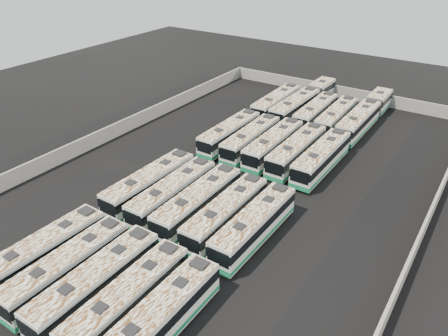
# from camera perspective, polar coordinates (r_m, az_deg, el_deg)

# --- Properties ---
(ground) EXTENTS (140.00, 140.00, 0.00)m
(ground) POSITION_cam_1_polar(r_m,az_deg,el_deg) (55.87, 1.81, -1.42)
(ground) COLOR black
(ground) RESTS_ON ground
(perimeter_wall) EXTENTS (45.20, 73.20, 2.20)m
(perimeter_wall) POSITION_cam_1_polar(r_m,az_deg,el_deg) (55.32, 1.83, -0.44)
(perimeter_wall) COLOR slate
(perimeter_wall) RESTS_ON ground
(bus_front_far_left) EXTENTS (3.02, 12.88, 3.62)m
(bus_front_far_left) POSITION_cam_1_polar(r_m,az_deg,el_deg) (44.47, -22.59, -10.17)
(bus_front_far_left) COLOR beige
(bus_front_far_left) RESTS_ON ground
(bus_front_left) EXTENTS (2.72, 12.71, 3.58)m
(bus_front_left) POSITION_cam_1_polar(r_m,az_deg,el_deg) (42.01, -19.73, -12.17)
(bus_front_left) COLOR beige
(bus_front_left) RESTS_ON ground
(bus_front_center) EXTENTS (2.92, 13.14, 3.70)m
(bus_front_center) POSITION_cam_1_polar(r_m,az_deg,el_deg) (39.73, -16.32, -14.16)
(bus_front_center) COLOR beige
(bus_front_center) RESTS_ON ground
(bus_front_right) EXTENTS (2.91, 12.80, 3.60)m
(bus_front_right) POSITION_cam_1_polar(r_m,az_deg,el_deg) (37.76, -12.41, -16.41)
(bus_front_right) COLOR beige
(bus_front_right) RESTS_ON ground
(bus_front_far_right) EXTENTS (2.81, 12.89, 3.63)m
(bus_front_far_right) POSITION_cam_1_polar(r_m,az_deg,el_deg) (35.88, -8.54, -18.97)
(bus_front_far_right) COLOR beige
(bus_front_far_right) RESTS_ON ground
(bus_midfront_far_left) EXTENTS (2.96, 13.28, 3.74)m
(bus_midfront_far_left) POSITION_cam_1_polar(r_m,az_deg,el_deg) (51.81, -9.65, -2.06)
(bus_midfront_far_left) COLOR beige
(bus_midfront_far_left) RESTS_ON ground
(bus_midfront_left) EXTENTS (2.96, 13.10, 3.68)m
(bus_midfront_left) POSITION_cam_1_polar(r_m,az_deg,el_deg) (49.72, -6.69, -3.31)
(bus_midfront_left) COLOR beige
(bus_midfront_left) RESTS_ON ground
(bus_midfront_center) EXTENTS (2.98, 13.29, 3.74)m
(bus_midfront_center) POSITION_cam_1_polar(r_m,az_deg,el_deg) (47.87, -3.39, -4.50)
(bus_midfront_center) COLOR beige
(bus_midfront_center) RESTS_ON ground
(bus_midfront_right) EXTENTS (2.88, 13.00, 3.66)m
(bus_midfront_right) POSITION_cam_1_polar(r_m,az_deg,el_deg) (46.11, 0.26, -5.97)
(bus_midfront_right) COLOR beige
(bus_midfront_right) RESTS_ON ground
(bus_midfront_far_right) EXTENTS (2.80, 13.01, 3.66)m
(bus_midfront_far_right) POSITION_cam_1_polar(r_m,az_deg,el_deg) (44.58, 3.96, -7.44)
(bus_midfront_far_right) COLOR beige
(bus_midfront_far_right) RESTS_ON ground
(bus_midback_far_left) EXTENTS (2.73, 12.81, 3.61)m
(bus_midback_far_left) POSITION_cam_1_polar(r_m,az_deg,el_deg) (63.84, 0.74, 4.56)
(bus_midback_far_left) COLOR beige
(bus_midback_far_left) RESTS_ON ground
(bus_midback_left) EXTENTS (3.02, 12.87, 3.61)m
(bus_midback_left) POSITION_cam_1_polar(r_m,az_deg,el_deg) (62.15, 3.53, 3.78)
(bus_midback_left) COLOR beige
(bus_midback_left) RESTS_ON ground
(bus_midback_center) EXTENTS (2.91, 13.17, 3.71)m
(bus_midback_center) POSITION_cam_1_polar(r_m,az_deg,el_deg) (60.74, 6.47, 3.07)
(bus_midback_center) COLOR beige
(bus_midback_center) RESTS_ON ground
(bus_midback_right) EXTENTS (2.84, 13.27, 3.74)m
(bus_midback_right) POSITION_cam_1_polar(r_m,az_deg,el_deg) (59.39, 9.45, 2.23)
(bus_midback_right) COLOR beige
(bus_midback_right) RESTS_ON ground
(bus_midback_far_right) EXTENTS (2.86, 13.29, 3.74)m
(bus_midback_far_right) POSITION_cam_1_polar(r_m,az_deg,el_deg) (58.16, 12.59, 1.30)
(bus_midback_far_right) COLOR beige
(bus_midback_far_right) RESTS_ON ground
(bus_back_far_left) EXTENTS (3.05, 13.35, 3.75)m
(bus_back_far_left) POSITION_cam_1_polar(r_m,az_deg,el_deg) (75.43, 6.83, 8.37)
(bus_back_far_left) COLOR beige
(bus_back_far_left) RESTS_ON ground
(bus_back_left) EXTENTS (3.09, 20.70, 3.75)m
(bus_back_left) POSITION_cam_1_polar(r_m,az_deg,el_deg) (77.22, 10.43, 8.59)
(bus_back_left) COLOR beige
(bus_back_left) RESTS_ON ground
(bus_back_center) EXTENTS (3.02, 12.89, 3.62)m
(bus_back_center) POSITION_cam_1_polar(r_m,az_deg,el_deg) (72.84, 11.88, 7.12)
(bus_back_center) COLOR beige
(bus_back_center) RESTS_ON ground
(bus_back_right) EXTENTS (3.02, 12.82, 3.60)m
(bus_back_right) POSITION_cam_1_polar(r_m,az_deg,el_deg) (71.66, 14.45, 6.43)
(bus_back_right) COLOR beige
(bus_back_right) RESTS_ON ground
(bus_back_far_right) EXTENTS (2.83, 20.56, 3.73)m
(bus_back_far_right) POSITION_cam_1_polar(r_m,az_deg,el_deg) (73.84, 17.99, 6.65)
(bus_back_far_right) COLOR beige
(bus_back_far_right) RESTS_ON ground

